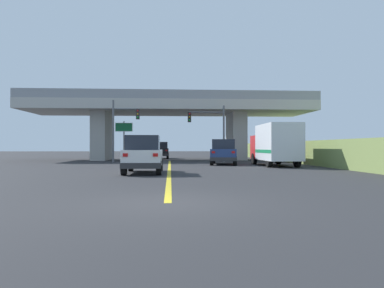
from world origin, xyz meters
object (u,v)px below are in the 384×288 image
at_px(sedan_oncoming, 161,150).
at_px(traffic_signal_nearside, 211,126).
at_px(suv_lead, 144,154).
at_px(suv_crossing, 224,152).
at_px(highway_sign, 124,131).
at_px(box_truck, 275,144).
at_px(traffic_signal_farside, 122,124).

height_order(sedan_oncoming, traffic_signal_nearside, traffic_signal_nearside).
relative_size(suv_lead, traffic_signal_nearside, 0.79).
distance_m(suv_crossing, highway_sign, 12.74).
distance_m(suv_lead, suv_crossing, 10.70).
xyz_separation_m(box_truck, traffic_signal_nearside, (-3.96, 7.49, 1.85)).
height_order(suv_lead, sedan_oncoming, same).
height_order(box_truck, sedan_oncoming, box_truck).
xyz_separation_m(sedan_oncoming, traffic_signal_farside, (-3.27, -10.62, 2.54)).
distance_m(suv_lead, highway_sign, 18.12).
bearing_deg(sedan_oncoming, suv_lead, -90.64).
xyz_separation_m(suv_crossing, highway_sign, (-9.12, 8.67, 2.02)).
bearing_deg(traffic_signal_nearside, traffic_signal_farside, -174.56).
distance_m(traffic_signal_nearside, highway_sign, 9.38).
height_order(suv_crossing, sedan_oncoming, same).
height_order(traffic_signal_nearside, traffic_signal_farside, traffic_signal_farside).
distance_m(sedan_oncoming, highway_sign, 7.60).
bearing_deg(box_truck, suv_crossing, 147.16).
relative_size(box_truck, highway_sign, 1.58).
height_order(suv_lead, traffic_signal_nearside, traffic_signal_nearside).
bearing_deg(sedan_oncoming, traffic_signal_nearside, -62.70).
xyz_separation_m(traffic_signal_farside, highway_sign, (-0.37, 4.26, -0.52)).
distance_m(box_truck, traffic_signal_farside, 14.14).
xyz_separation_m(suv_crossing, traffic_signal_farside, (-8.76, 4.41, 2.54)).
distance_m(box_truck, traffic_signal_nearside, 8.67).
bearing_deg(highway_sign, sedan_oncoming, 60.25).
bearing_deg(suv_crossing, highway_sign, 146.04).
distance_m(suv_lead, sedan_oncoming, 24.05).
relative_size(suv_lead, suv_crossing, 0.92).
height_order(suv_lead, suv_crossing, same).
bearing_deg(traffic_signal_farside, traffic_signal_nearside, 5.44).
distance_m(suv_crossing, traffic_signal_farside, 10.13).
xyz_separation_m(suv_lead, traffic_signal_farside, (-3.00, 13.43, 2.54)).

